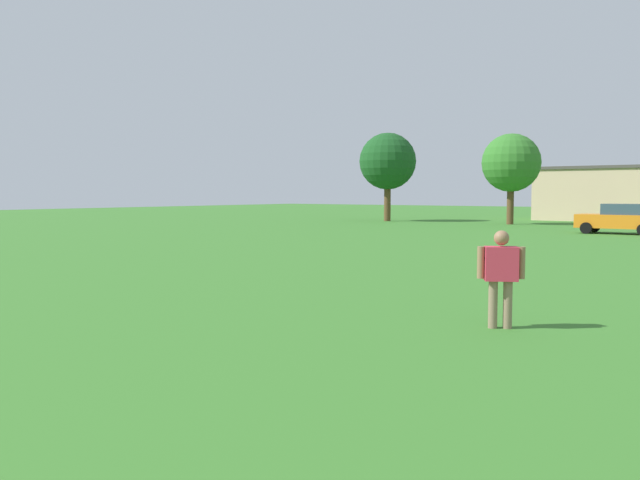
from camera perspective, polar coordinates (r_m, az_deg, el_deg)
name	(u,v)px	position (r m, az deg, el deg)	size (l,w,h in m)	color
ground_plane	(626,253)	(28.05, 24.76, -1.00)	(160.00, 160.00, 0.00)	#387528
adult_bystander	(501,270)	(11.66, 15.23, -2.53)	(0.71, 0.53, 1.67)	#8C7259
parked_car_orange_0	(620,219)	(40.55, 24.28, 1.68)	(4.30, 2.02, 1.68)	orange
tree_far_left	(388,162)	(54.04, 5.81, 6.70)	(4.55, 4.55, 7.08)	brown
tree_center	(511,163)	(50.19, 16.05, 6.35)	(4.20, 4.20, 6.54)	brown
house_left	(617,194)	(59.30, 24.10, 3.65)	(12.45, 6.35, 4.41)	beige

